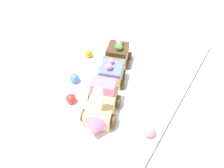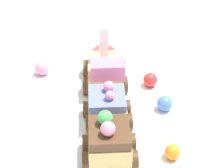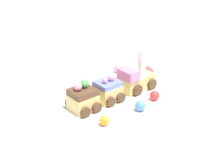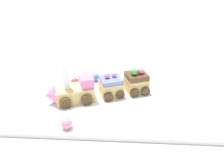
{
  "view_description": "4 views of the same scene",
  "coord_description": "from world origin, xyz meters",
  "px_view_note": "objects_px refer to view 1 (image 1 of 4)",
  "views": [
    {
      "loc": [
        0.31,
        0.2,
        0.45
      ],
      "look_at": [
        0.01,
        0.01,
        0.05
      ],
      "focal_mm": 35.0,
      "sensor_mm": 36.0,
      "label": 1
    },
    {
      "loc": [
        -0.46,
        -0.16,
        0.41
      ],
      "look_at": [
        0.01,
        -0.02,
        0.06
      ],
      "focal_mm": 60.0,
      "sensor_mm": 36.0,
      "label": 2
    },
    {
      "loc": [
        -0.27,
        -0.7,
        0.4
      ],
      "look_at": [
        -0.02,
        -0.01,
        0.05
      ],
      "focal_mm": 50.0,
      "sensor_mm": 36.0,
      "label": 3
    },
    {
      "loc": [
        -0.07,
        0.53,
        0.34
      ],
      "look_at": [
        -0.04,
        -0.04,
        0.04
      ],
      "focal_mm": 35.0,
      "sensor_mm": 36.0,
      "label": 4
    }
  ],
  "objects_px": {
    "cake_car_blueberry": "(111,74)",
    "gumball_orange": "(89,54)",
    "cake_car_chocolate": "(118,54)",
    "gumball_red": "(71,99)",
    "gumball_pink": "(150,131)",
    "gumball_blue": "(74,78)",
    "cake_train_locomotive": "(100,108)"
  },
  "relations": [
    {
      "from": "cake_car_chocolate",
      "to": "cake_car_blueberry",
      "type": "bearing_deg",
      "value": -0.3
    },
    {
      "from": "gumball_orange",
      "to": "gumball_blue",
      "type": "bearing_deg",
      "value": 16.39
    },
    {
      "from": "cake_train_locomotive",
      "to": "gumball_blue",
      "type": "relative_size",
      "value": 5.39
    },
    {
      "from": "gumball_pink",
      "to": "gumball_orange",
      "type": "xyz_separation_m",
      "value": [
        -0.14,
        -0.27,
        -0.0
      ]
    },
    {
      "from": "cake_train_locomotive",
      "to": "gumball_red",
      "type": "distance_m",
      "value": 0.09
    },
    {
      "from": "cake_train_locomotive",
      "to": "cake_car_chocolate",
      "type": "relative_size",
      "value": 1.53
    },
    {
      "from": "cake_train_locomotive",
      "to": "cake_car_chocolate",
      "type": "bearing_deg",
      "value": 179.91
    },
    {
      "from": "cake_train_locomotive",
      "to": "gumball_pink",
      "type": "relative_size",
      "value": 5.19
    },
    {
      "from": "gumball_red",
      "to": "gumball_blue",
      "type": "height_order",
      "value": "same"
    },
    {
      "from": "cake_train_locomotive",
      "to": "gumball_blue",
      "type": "height_order",
      "value": "cake_train_locomotive"
    },
    {
      "from": "cake_car_chocolate",
      "to": "gumball_orange",
      "type": "height_order",
      "value": "cake_car_chocolate"
    },
    {
      "from": "gumball_pink",
      "to": "gumball_orange",
      "type": "relative_size",
      "value": 1.2
    },
    {
      "from": "cake_car_blueberry",
      "to": "gumball_orange",
      "type": "bearing_deg",
      "value": -133.11
    },
    {
      "from": "cake_car_chocolate",
      "to": "gumball_blue",
      "type": "height_order",
      "value": "cake_car_chocolate"
    },
    {
      "from": "cake_car_chocolate",
      "to": "gumball_blue",
      "type": "relative_size",
      "value": 3.52
    },
    {
      "from": "cake_car_chocolate",
      "to": "cake_train_locomotive",
      "type": "bearing_deg",
      "value": -0.09
    },
    {
      "from": "cake_car_chocolate",
      "to": "gumball_red",
      "type": "height_order",
      "value": "cake_car_chocolate"
    },
    {
      "from": "cake_train_locomotive",
      "to": "gumball_pink",
      "type": "bearing_deg",
      "value": 77.05
    },
    {
      "from": "gumball_pink",
      "to": "cake_train_locomotive",
      "type": "bearing_deg",
      "value": -82.75
    },
    {
      "from": "cake_train_locomotive",
      "to": "cake_car_blueberry",
      "type": "relative_size",
      "value": 1.53
    },
    {
      "from": "gumball_blue",
      "to": "cake_car_chocolate",
      "type": "bearing_deg",
      "value": 157.08
    },
    {
      "from": "cake_car_blueberry",
      "to": "gumball_orange",
      "type": "height_order",
      "value": "cake_car_blueberry"
    },
    {
      "from": "cake_train_locomotive",
      "to": "cake_car_chocolate",
      "type": "distance_m",
      "value": 0.19
    },
    {
      "from": "gumball_pink",
      "to": "gumball_red",
      "type": "distance_m",
      "value": 0.2
    },
    {
      "from": "cake_train_locomotive",
      "to": "gumball_red",
      "type": "height_order",
      "value": "cake_train_locomotive"
    },
    {
      "from": "cake_car_blueberry",
      "to": "gumball_pink",
      "type": "xyz_separation_m",
      "value": [
        0.09,
        0.16,
        -0.01
      ]
    },
    {
      "from": "cake_train_locomotive",
      "to": "cake_car_blueberry",
      "type": "distance_m",
      "value": 0.11
    },
    {
      "from": "gumball_pink",
      "to": "cake_car_blueberry",
      "type": "bearing_deg",
      "value": -120.18
    },
    {
      "from": "cake_train_locomotive",
      "to": "cake_car_blueberry",
      "type": "bearing_deg",
      "value": -179.94
    },
    {
      "from": "cake_car_blueberry",
      "to": "gumball_red",
      "type": "height_order",
      "value": "cake_car_blueberry"
    },
    {
      "from": "gumball_pink",
      "to": "gumball_orange",
      "type": "height_order",
      "value": "gumball_pink"
    },
    {
      "from": "gumball_orange",
      "to": "gumball_blue",
      "type": "xyz_separation_m",
      "value": [
        0.1,
        0.03,
        0.0
      ]
    }
  ]
}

